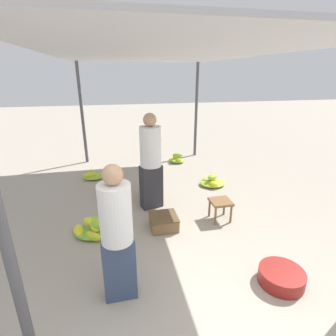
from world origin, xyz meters
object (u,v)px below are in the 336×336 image
object	(u,v)px
banana_pile_right_0	(177,160)
banana_pile_left_1	(93,229)
banana_pile_left_2	(107,188)
crate_near	(164,222)
stool	(220,204)
crate_mid	(151,192)
vendor_foreground	(117,233)
basin_black	(281,277)
banana_pile_left_0	(93,176)
banana_pile_right_1	(212,182)
shopper_walking_mid	(151,161)

from	to	relation	value
banana_pile_right_0	banana_pile_left_1	bearing A→B (deg)	-124.22
banana_pile_left_2	crate_near	size ratio (longest dim) A/B	1.13
banana_pile_right_0	crate_near	distance (m)	3.24
stool	crate_mid	xyz separation A→B (m)	(-1.01, 1.07, -0.18)
vendor_foreground	banana_pile_left_1	bearing A→B (deg)	106.45
banana_pile_right_0	crate_mid	size ratio (longest dim) A/B	1.10
basin_black	banana_pile_left_0	distance (m)	4.51
crate_near	stool	bearing A→B (deg)	2.83
vendor_foreground	banana_pile_left_2	distance (m)	2.86
banana_pile_right_1	vendor_foreground	bearing A→B (deg)	-128.07
banana_pile_left_0	banana_pile_left_1	size ratio (longest dim) A/B	0.85
stool	crate_mid	bearing A→B (deg)	133.32
vendor_foreground	banana_pile_left_1	distance (m)	1.49
banana_pile_left_2	banana_pile_right_1	bearing A→B (deg)	-2.38
basin_black	banana_pile_left_1	distance (m)	2.67
banana_pile_left_2	banana_pile_left_0	bearing A→B (deg)	110.96
banana_pile_left_0	banana_pile_left_1	xyz separation A→B (m)	(0.12, -2.38, 0.04)
vendor_foreground	crate_near	world-z (taller)	vendor_foreground
vendor_foreground	banana_pile_right_0	bearing A→B (deg)	68.42
banana_pile_left_2	banana_pile_right_1	size ratio (longest dim) A/B	0.77
basin_black	banana_pile_left_1	bearing A→B (deg)	146.43
banana_pile_left_0	banana_pile_left_2	xyz separation A→B (m)	(0.33, -0.87, 0.02)
basin_black	crate_mid	distance (m)	2.82
stool	banana_pile_right_1	distance (m)	1.46
banana_pile_left_2	crate_mid	distance (m)	0.95
vendor_foreground	banana_pile_left_1	world-z (taller)	vendor_foreground
banana_pile_right_1	crate_mid	world-z (taller)	banana_pile_right_1
stool	crate_near	distance (m)	1.00
crate_mid	banana_pile_right_0	bearing A→B (deg)	62.78
shopper_walking_mid	banana_pile_left_1	bearing A→B (deg)	-144.85
banana_pile_right_0	banana_pile_right_1	world-z (taller)	banana_pile_right_0
vendor_foreground	basin_black	world-z (taller)	vendor_foreground
vendor_foreground	crate_mid	size ratio (longest dim) A/B	3.98
banana_pile_left_0	banana_pile_right_1	size ratio (longest dim) A/B	0.79
banana_pile_left_2	shopper_walking_mid	size ratio (longest dim) A/B	0.28
vendor_foreground	banana_pile_left_2	size ratio (longest dim) A/B	3.15
basin_black	banana_pile_left_2	xyz separation A→B (m)	(-2.01, 2.98, 0.01)
banana_pile_left_2	banana_pile_right_0	distance (m)	2.43
banana_pile_left_0	banana_pile_left_1	world-z (taller)	banana_pile_left_1
banana_pile_left_1	banana_pile_left_0	bearing A→B (deg)	92.86
shopper_walking_mid	banana_pile_left_2	bearing A→B (deg)	135.66
vendor_foreground	basin_black	distance (m)	2.00
basin_black	banana_pile_left_2	world-z (taller)	banana_pile_left_2
basin_black	banana_pile_right_1	world-z (taller)	banana_pile_right_1
stool	banana_pile_left_2	xyz separation A→B (m)	(-1.86, 1.48, -0.19)
stool	shopper_walking_mid	bearing A→B (deg)	146.63
basin_black	banana_pile_right_0	xyz separation A→B (m)	(-0.14, 4.54, 0.01)
stool	banana_pile_right_0	bearing A→B (deg)	89.92
vendor_foreground	crate_near	size ratio (longest dim) A/B	3.57
stool	banana_pile_left_0	world-z (taller)	stool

